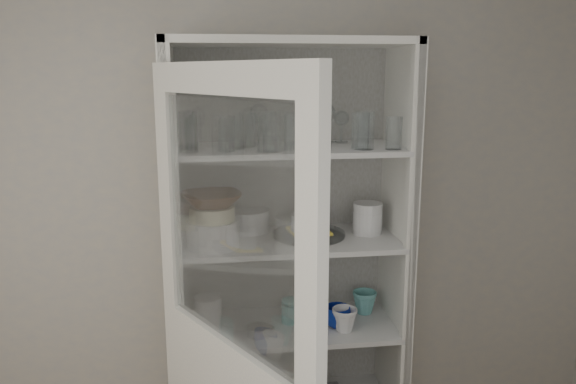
# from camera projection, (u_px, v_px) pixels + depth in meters

# --- Properties ---
(wall_back) EXTENTS (3.60, 0.02, 2.60)m
(wall_back) POSITION_uv_depth(u_px,v_px,m) (239.00, 218.00, 2.62)
(wall_back) COLOR #9E9D9B
(wall_back) RESTS_ON ground
(pantry_cabinet) EXTENTS (1.00, 0.45, 2.10)m
(pantry_cabinet) POSITION_uv_depth(u_px,v_px,m) (286.00, 301.00, 2.57)
(pantry_cabinet) COLOR silver
(pantry_cabinet) RESTS_ON floor
(tumbler_0) EXTENTS (0.07, 0.07, 0.13)m
(tumbler_0) POSITION_uv_depth(u_px,v_px,m) (227.00, 135.00, 2.19)
(tumbler_0) COLOR silver
(tumbler_0) RESTS_ON shelf_glass
(tumbler_1) EXTENTS (0.09, 0.09, 0.14)m
(tumbler_1) POSITION_uv_depth(u_px,v_px,m) (188.00, 134.00, 2.16)
(tumbler_1) COLOR silver
(tumbler_1) RESTS_ON shelf_glass
(tumbler_2) EXTENTS (0.07, 0.07, 0.14)m
(tumbler_2) POSITION_uv_depth(u_px,v_px,m) (293.00, 133.00, 2.20)
(tumbler_2) COLOR silver
(tumbler_2) RESTS_ON shelf_glass
(tumbler_3) EXTENTS (0.10, 0.10, 0.16)m
(tumbler_3) POSITION_uv_depth(u_px,v_px,m) (267.00, 132.00, 2.18)
(tumbler_3) COLOR silver
(tumbler_3) RESTS_ON shelf_glass
(tumbler_4) EXTENTS (0.09, 0.09, 0.15)m
(tumbler_4) POSITION_uv_depth(u_px,v_px,m) (361.00, 131.00, 2.24)
(tumbler_4) COLOR silver
(tumbler_4) RESTS_ON shelf_glass
(tumbler_5) EXTENTS (0.07, 0.07, 0.13)m
(tumbler_5) POSITION_uv_depth(u_px,v_px,m) (394.00, 133.00, 2.25)
(tumbler_5) COLOR silver
(tumbler_5) RESTS_ON shelf_glass
(tumbler_6) EXTENTS (0.09, 0.09, 0.15)m
(tumbler_6) POSITION_uv_depth(u_px,v_px,m) (365.00, 130.00, 2.25)
(tumbler_6) COLOR silver
(tumbler_6) RESTS_ON shelf_glass
(tumbler_7) EXTENTS (0.08, 0.08, 0.15)m
(tumbler_7) POSITION_uv_depth(u_px,v_px,m) (188.00, 130.00, 2.26)
(tumbler_7) COLOR silver
(tumbler_7) RESTS_ON shelf_glass
(tumbler_8) EXTENTS (0.09, 0.09, 0.15)m
(tumbler_8) POSITION_uv_depth(u_px,v_px,m) (188.00, 130.00, 2.29)
(tumbler_8) COLOR silver
(tumbler_8) RESTS_ON shelf_glass
(tumbler_9) EXTENTS (0.08, 0.08, 0.14)m
(tumbler_9) POSITION_uv_depth(u_px,v_px,m) (248.00, 130.00, 2.33)
(tumbler_9) COLOR silver
(tumbler_9) RESTS_ON shelf_glass
(tumbler_10) EXTENTS (0.08, 0.08, 0.14)m
(tumbler_10) POSITION_uv_depth(u_px,v_px,m) (293.00, 129.00, 2.35)
(tumbler_10) COLOR silver
(tumbler_10) RESTS_ON shelf_glass
(tumbler_11) EXTENTS (0.09, 0.09, 0.13)m
(tumbler_11) POSITION_uv_depth(u_px,v_px,m) (321.00, 131.00, 2.34)
(tumbler_11) COLOR silver
(tumbler_11) RESTS_ON shelf_glass
(goblet_0) EXTENTS (0.07, 0.07, 0.16)m
(goblet_0) POSITION_uv_depth(u_px,v_px,m) (189.00, 126.00, 2.40)
(goblet_0) COLOR silver
(goblet_0) RESTS_ON shelf_glass
(goblet_1) EXTENTS (0.08, 0.08, 0.19)m
(goblet_1) POSITION_uv_depth(u_px,v_px,m) (259.00, 122.00, 2.42)
(goblet_1) COLOR silver
(goblet_1) RESTS_ON shelf_glass
(goblet_2) EXTENTS (0.07, 0.07, 0.15)m
(goblet_2) POSITION_uv_depth(u_px,v_px,m) (341.00, 125.00, 2.46)
(goblet_2) COLOR silver
(goblet_2) RESTS_ON shelf_glass
(goblet_3) EXTENTS (0.08, 0.08, 0.19)m
(goblet_3) POSITION_uv_depth(u_px,v_px,m) (326.00, 121.00, 2.46)
(goblet_3) COLOR silver
(goblet_3) RESTS_ON shelf_glass
(plate_stack_front) EXTENTS (0.22, 0.22, 0.11)m
(plate_stack_front) POSITION_uv_depth(u_px,v_px,m) (213.00, 233.00, 2.31)
(plate_stack_front) COLOR silver
(plate_stack_front) RESTS_ON shelf_plates
(plate_stack_back) EXTENTS (0.20, 0.20, 0.10)m
(plate_stack_back) POSITION_uv_depth(u_px,v_px,m) (248.00, 220.00, 2.54)
(plate_stack_back) COLOR silver
(plate_stack_back) RESTS_ON shelf_plates
(cream_bowl) EXTENTS (0.21, 0.21, 0.06)m
(cream_bowl) POSITION_uv_depth(u_px,v_px,m) (212.00, 213.00, 2.29)
(cream_bowl) COLOR beige
(cream_bowl) RESTS_ON plate_stack_front
(terracotta_bowl) EXTENTS (0.27, 0.27, 0.06)m
(terracotta_bowl) POSITION_uv_depth(u_px,v_px,m) (212.00, 200.00, 2.28)
(terracotta_bowl) COLOR #402312
(terracotta_bowl) RESTS_ON cream_bowl
(glass_platter) EXTENTS (0.34, 0.34, 0.02)m
(glass_platter) POSITION_uv_depth(u_px,v_px,m) (309.00, 234.00, 2.46)
(glass_platter) COLOR silver
(glass_platter) RESTS_ON shelf_plates
(yellow_trivet) EXTENTS (0.19, 0.19, 0.01)m
(yellow_trivet) POSITION_uv_depth(u_px,v_px,m) (309.00, 231.00, 2.46)
(yellow_trivet) COLOR yellow
(yellow_trivet) RESTS_ON glass_platter
(white_ramekin) EXTENTS (0.20, 0.20, 0.07)m
(white_ramekin) POSITION_uv_depth(u_px,v_px,m) (309.00, 222.00, 2.45)
(white_ramekin) COLOR silver
(white_ramekin) RESTS_ON yellow_trivet
(grey_bowl_stack) EXTENTS (0.13, 0.13, 0.14)m
(grey_bowl_stack) POSITION_uv_depth(u_px,v_px,m) (367.00, 218.00, 2.49)
(grey_bowl_stack) COLOR silver
(grey_bowl_stack) RESTS_ON shelf_plates
(mug_blue) EXTENTS (0.15, 0.15, 0.10)m
(mug_blue) POSITION_uv_depth(u_px,v_px,m) (337.00, 317.00, 2.48)
(mug_blue) COLOR navy
(mug_blue) RESTS_ON shelf_mugs
(mug_teal) EXTENTS (0.12, 0.12, 0.11)m
(mug_teal) POSITION_uv_depth(u_px,v_px,m) (364.00, 302.00, 2.62)
(mug_teal) COLOR #247573
(mug_teal) RESTS_ON shelf_mugs
(mug_white) EXTENTS (0.12, 0.12, 0.10)m
(mug_white) POSITION_uv_depth(u_px,v_px,m) (345.00, 320.00, 2.44)
(mug_white) COLOR silver
(mug_white) RESTS_ON shelf_mugs
(teal_jar) EXTENTS (0.08, 0.08, 0.10)m
(teal_jar) POSITION_uv_depth(u_px,v_px,m) (291.00, 311.00, 2.53)
(teal_jar) COLOR #247573
(teal_jar) RESTS_ON shelf_mugs
(measuring_cups) EXTENTS (0.10, 0.10, 0.04)m
(measuring_cups) POSITION_uv_depth(u_px,v_px,m) (258.00, 331.00, 2.41)
(measuring_cups) COLOR silver
(measuring_cups) RESTS_ON shelf_mugs
(white_canister) EXTENTS (0.14, 0.14, 0.14)m
(white_canister) POSITION_uv_depth(u_px,v_px,m) (208.00, 312.00, 2.47)
(white_canister) COLOR silver
(white_canister) RESTS_ON shelf_mugs
(tumbler_12) EXTENTS (0.07, 0.07, 0.14)m
(tumbler_12) POSITION_uv_depth(u_px,v_px,m) (237.00, 132.00, 2.28)
(tumbler_12) COLOR silver
(tumbler_12) RESTS_ON shelf_glass
(tumbler_13) EXTENTS (0.08, 0.08, 0.15)m
(tumbler_13) POSITION_uv_depth(u_px,v_px,m) (273.00, 132.00, 2.18)
(tumbler_13) COLOR silver
(tumbler_13) RESTS_ON shelf_glass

